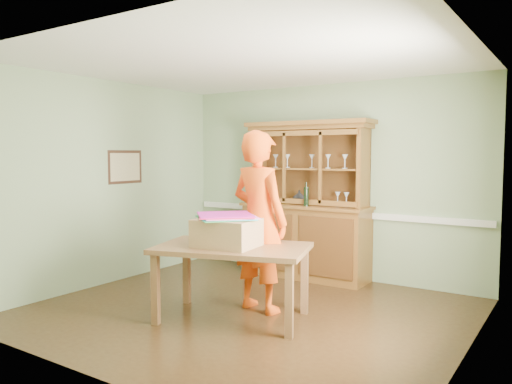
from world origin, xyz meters
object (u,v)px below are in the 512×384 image
Objects in this scene: person at (259,221)px; cardboard_box at (227,233)px; china_hutch at (306,223)px; dining_table at (232,254)px.

cardboard_box is at bearing 87.46° from person.
person is at bearing -80.46° from china_hutch.
china_hutch reaches higher than cardboard_box.
dining_table is at bearing 89.27° from person.
cardboard_box is (-0.03, -0.06, 0.23)m from dining_table.
dining_table is at bearing 67.42° from cardboard_box.
dining_table is 0.52m from person.
cardboard_box reaches higher than dining_table.
china_hutch is at bearing 78.63° from dining_table.
china_hutch is at bearing 94.92° from cardboard_box.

